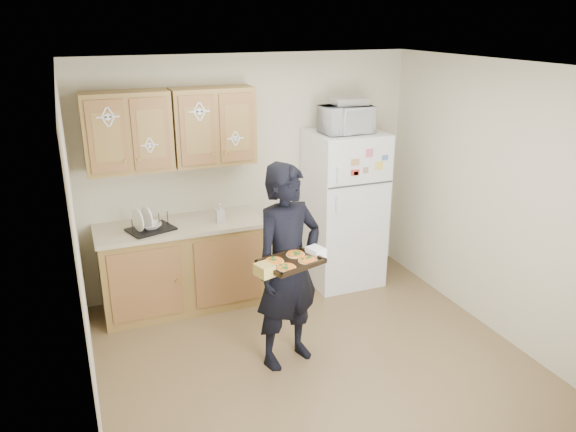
{
  "coord_description": "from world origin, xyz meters",
  "views": [
    {
      "loc": [
        -1.77,
        -3.76,
        2.84
      ],
      "look_at": [
        -0.1,
        0.45,
        1.23
      ],
      "focal_mm": 35.0,
      "sensor_mm": 36.0,
      "label": 1
    }
  ],
  "objects": [
    {
      "name": "floor",
      "position": [
        0.0,
        0.0,
        0.0
      ],
      "size": [
        3.6,
        3.6,
        0.0
      ],
      "primitive_type": "plane",
      "color": "brown",
      "rests_on": "ground"
    },
    {
      "name": "ceiling",
      "position": [
        0.0,
        0.0,
        2.5
      ],
      "size": [
        3.6,
        3.6,
        0.0
      ],
      "primitive_type": "plane",
      "color": "silver",
      "rests_on": "wall_back"
    },
    {
      "name": "wall_back",
      "position": [
        0.0,
        1.8,
        1.25
      ],
      "size": [
        3.6,
        0.04,
        2.5
      ],
      "primitive_type": "cube",
      "color": "beige",
      "rests_on": "floor"
    },
    {
      "name": "wall_front",
      "position": [
        0.0,
        -1.8,
        1.25
      ],
      "size": [
        3.6,
        0.04,
        2.5
      ],
      "primitive_type": "cube",
      "color": "beige",
      "rests_on": "floor"
    },
    {
      "name": "wall_left",
      "position": [
        -1.8,
        0.0,
        1.25
      ],
      "size": [
        0.04,
        3.6,
        2.5
      ],
      "primitive_type": "cube",
      "color": "beige",
      "rests_on": "floor"
    },
    {
      "name": "wall_right",
      "position": [
        1.8,
        0.0,
        1.25
      ],
      "size": [
        0.04,
        3.6,
        2.5
      ],
      "primitive_type": "cube",
      "color": "beige",
      "rests_on": "floor"
    },
    {
      "name": "refrigerator",
      "position": [
        0.95,
        1.43,
        0.85
      ],
      "size": [
        0.75,
        0.7,
        1.7
      ],
      "primitive_type": "cube",
      "color": "white",
      "rests_on": "floor"
    },
    {
      "name": "base_cabinet",
      "position": [
        -0.85,
        1.48,
        0.43
      ],
      "size": [
        1.6,
        0.6,
        0.86
      ],
      "primitive_type": "cube",
      "color": "olive",
      "rests_on": "floor"
    },
    {
      "name": "countertop",
      "position": [
        -0.85,
        1.48,
        0.88
      ],
      "size": [
        1.64,
        0.64,
        0.04
      ],
      "primitive_type": "cube",
      "color": "#C5B398",
      "rests_on": "base_cabinet"
    },
    {
      "name": "upper_cab_left",
      "position": [
        -1.25,
        1.61,
        1.83
      ],
      "size": [
        0.8,
        0.33,
        0.75
      ],
      "primitive_type": "cube",
      "color": "olive",
      "rests_on": "wall_back"
    },
    {
      "name": "upper_cab_right",
      "position": [
        -0.43,
        1.61,
        1.83
      ],
      "size": [
        0.8,
        0.33,
        0.75
      ],
      "primitive_type": "cube",
      "color": "olive",
      "rests_on": "wall_back"
    },
    {
      "name": "cereal_box",
      "position": [
        1.47,
        1.67,
        0.16
      ],
      "size": [
        0.2,
        0.07,
        0.32
      ],
      "primitive_type": "cube",
      "color": "gold",
      "rests_on": "floor"
    },
    {
      "name": "person",
      "position": [
        -0.21,
        0.17,
        0.88
      ],
      "size": [
        0.74,
        0.6,
        1.77
      ],
      "primitive_type": "imported",
      "rotation": [
        0.0,
        0.0,
        0.3
      ],
      "color": "black",
      "rests_on": "floor"
    },
    {
      "name": "baking_tray",
      "position": [
        -0.3,
        -0.11,
        1.06
      ],
      "size": [
        0.53,
        0.45,
        0.04
      ],
      "primitive_type": "cube",
      "rotation": [
        0.0,
        0.0,
        0.3
      ],
      "color": "black",
      "rests_on": "person"
    },
    {
      "name": "pizza_front_left",
      "position": [
        -0.37,
        -0.22,
        1.08
      ],
      "size": [
        0.15,
        0.15,
        0.02
      ],
      "primitive_type": "cylinder",
      "color": "orange",
      "rests_on": "baking_tray"
    },
    {
      "name": "pizza_front_right",
      "position": [
        -0.17,
        -0.15,
        1.08
      ],
      "size": [
        0.15,
        0.15,
        0.02
      ],
      "primitive_type": "cylinder",
      "color": "orange",
      "rests_on": "baking_tray"
    },
    {
      "name": "pizza_back_left",
      "position": [
        -0.42,
        -0.07,
        1.08
      ],
      "size": [
        0.15,
        0.15,
        0.02
      ],
      "primitive_type": "cylinder",
      "color": "orange",
      "rests_on": "baking_tray"
    },
    {
      "name": "pizza_back_right",
      "position": [
        -0.22,
        -0.01,
        1.08
      ],
      "size": [
        0.15,
        0.15,
        0.02
      ],
      "primitive_type": "cylinder",
      "color": "orange",
      "rests_on": "baking_tray"
    },
    {
      "name": "microwave",
      "position": [
        0.91,
        1.38,
        1.84
      ],
      "size": [
        0.53,
        0.37,
        0.28
      ],
      "primitive_type": "imported",
      "rotation": [
        0.0,
        0.0,
        0.04
      ],
      "color": "white",
      "rests_on": "refrigerator"
    },
    {
      "name": "foil_pan",
      "position": [
        0.96,
        1.41,
        2.02
      ],
      "size": [
        0.37,
        0.28,
        0.07
      ],
      "primitive_type": "cube",
      "rotation": [
        0.0,
        0.0,
        -0.12
      ],
      "color": "silver",
      "rests_on": "microwave"
    },
    {
      "name": "dish_rack",
      "position": [
        -1.14,
        1.41,
        0.98
      ],
      "size": [
        0.49,
        0.42,
        0.16
      ],
      "primitive_type": "cube",
      "rotation": [
        0.0,
        0.0,
        0.32
      ],
      "color": "black",
      "rests_on": "countertop"
    },
    {
      "name": "bowl",
      "position": [
        -1.13,
        1.41,
        0.94
      ],
      "size": [
        0.2,
        0.2,
        0.05
      ],
      "primitive_type": "imported",
      "rotation": [
        0.0,
        0.0,
        -0.02
      ],
      "color": "white",
      "rests_on": "dish_rack"
    },
    {
      "name": "soap_bottle",
      "position": [
        -0.45,
        1.39,
        0.99
      ],
      "size": [
        0.09,
        0.09,
        0.19
      ],
      "primitive_type": "imported",
      "rotation": [
        0.0,
        0.0,
        -0.08
      ],
      "color": "white",
      "rests_on": "countertop"
    }
  ]
}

